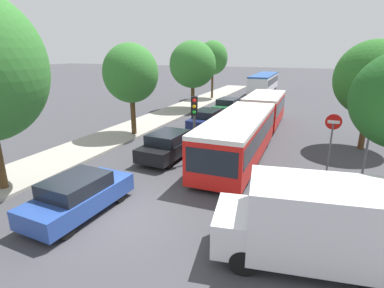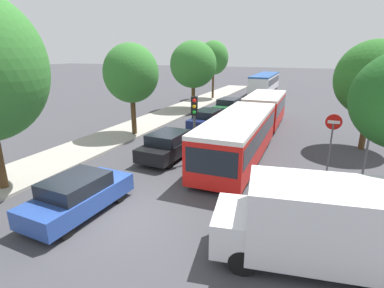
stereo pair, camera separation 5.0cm
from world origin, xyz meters
The scene contains 16 objects.
ground_plane centered at (0.00, 0.00, 0.00)m, with size 200.00×200.00×0.00m, color #3D3D42.
kerb_strip_left centered at (-6.65, 17.49, 0.07)m, with size 3.20×44.99×0.14m, color #9E998E.
articulated_bus centered at (1.94, 10.36, 1.36)m, with size 2.71×15.95×2.36m.
city_bus_rear centered at (-1.66, 34.99, 1.40)m, with size 2.73×11.28×2.42m.
queued_car_blue centered at (-1.72, -0.49, 0.71)m, with size 1.87×4.07×1.39m.
queued_car_black centered at (-1.46, 5.85, 0.72)m, with size 1.91×4.18×1.43m.
queued_car_navy centered at (-1.78, 12.66, 0.70)m, with size 1.85×4.05×1.38m.
queued_car_green centered at (-1.84, 18.31, 0.72)m, with size 1.91×4.17×1.42m.
white_van centered at (5.96, -0.03, 1.24)m, with size 5.26×2.79×2.31m.
traffic_light centered at (0.08, 5.66, 2.50)m, with size 0.38×0.40×3.40m.
no_entry_sign centered at (6.30, 6.84, 1.88)m, with size 0.70×0.08×2.82m.
direction_sign_post centered at (7.81, 7.14, 2.55)m, with size 0.14×1.40×3.60m.
tree_left_mid centered at (-5.63, 8.84, 4.01)m, with size 3.52×3.52×6.00m.
tree_left_far centered at (-5.54, 18.99, 4.15)m, with size 4.31×4.31×6.42m.
tree_left_distant centered at (-6.10, 26.17, 4.62)m, with size 3.39×3.39×6.62m.
tree_right_mid centered at (8.17, 11.70, 4.03)m, with size 4.04×4.04×6.11m.
Camera 2 is at (5.61, -7.55, 5.50)m, focal length 28.00 mm.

